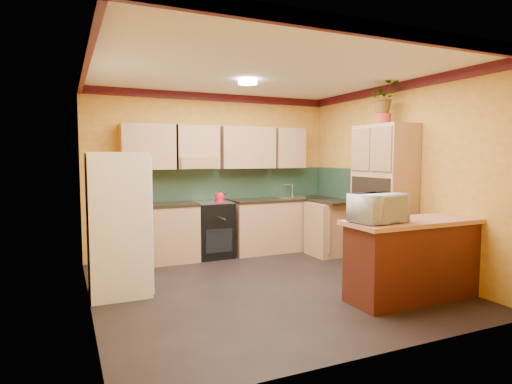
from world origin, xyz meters
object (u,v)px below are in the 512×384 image
Objects in this scene: stove at (213,229)px; microwave at (378,208)px; fridge at (118,224)px; base_cabinets_back at (248,228)px; breakfast_bar at (420,260)px; pantry at (383,199)px.

microwave is at bearing -72.69° from stove.
fridge is (-1.64, -1.36, 0.39)m from stove.
base_cabinets_back is 0.63m from stove.
breakfast_bar is (1.56, -2.94, -0.02)m from stove.
microwave is (-0.64, 0.00, 0.65)m from breakfast_bar.
base_cabinets_back is at bearing 107.58° from breakfast_bar.
stove is 1.58× the size of microwave.
base_cabinets_back is 3.08m from breakfast_bar.
stove is 2.74m from pantry.
breakfast_bar is at bearing -72.42° from base_cabinets_back.
stove is 3.14m from microwave.
base_cabinets_back is 3.02m from microwave.
fridge is 2.95× the size of microwave.
microwave is at bearing -132.92° from pantry.
pantry is at bearing -53.66° from base_cabinets_back.
microwave reaches higher than breakfast_bar.
stove is (-0.62, -0.00, 0.02)m from base_cabinets_back.
pantry is 1.53m from microwave.
pantry reaches higher than base_cabinets_back.
pantry is at bearing 39.93° from microwave.
fridge reaches higher than stove.
stove is 0.51× the size of breakfast_bar.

